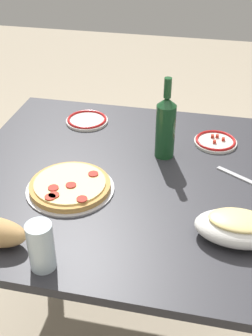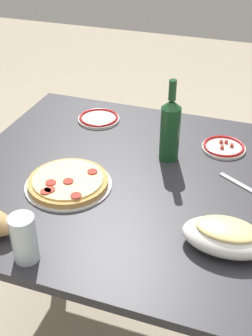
{
  "view_description": "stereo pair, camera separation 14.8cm",
  "coord_description": "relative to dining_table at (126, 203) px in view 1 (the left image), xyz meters",
  "views": [
    {
      "loc": [
        -0.26,
        1.2,
        1.59
      ],
      "look_at": [
        0.0,
        0.0,
        0.77
      ],
      "focal_mm": 46.94,
      "sensor_mm": 36.0,
      "label": 1
    },
    {
      "loc": [
        -0.4,
        1.16,
        1.59
      ],
      "look_at": [
        0.0,
        0.0,
        0.77
      ],
      "focal_mm": 46.94,
      "sensor_mm": 36.0,
      "label": 2
    }
  ],
  "objects": [
    {
      "name": "side_plate_far",
      "position": [
        0.24,
        -0.35,
        0.13
      ],
      "size": [
        0.17,
        0.17,
        0.02
      ],
      "color": "white",
      "rests_on": "dining_table"
    },
    {
      "name": "water_glass",
      "position": [
        0.12,
        0.45,
        0.19
      ],
      "size": [
        0.07,
        0.07,
        0.14
      ],
      "primitive_type": "cylinder",
      "color": "silver",
      "rests_on": "dining_table"
    },
    {
      "name": "ground_plane",
      "position": [
        0.0,
        0.0,
        -0.62
      ],
      "size": [
        8.0,
        8.0,
        0.0
      ],
      "primitive_type": "plane",
      "color": "tan",
      "rests_on": "ground"
    },
    {
      "name": "fork_right",
      "position": [
        -0.38,
        -0.07,
        0.12
      ],
      "size": [
        0.15,
        0.1,
        0.0
      ],
      "primitive_type": "cube",
      "rotation": [
        0.0,
        0.0,
        5.74
      ],
      "color": "#B7B7BC",
      "rests_on": "dining_table"
    },
    {
      "name": "wine_bottle",
      "position": [
        -0.11,
        -0.16,
        0.24
      ],
      "size": [
        0.07,
        0.07,
        0.3
      ],
      "color": "#194723",
      "rests_on": "dining_table"
    },
    {
      "name": "baked_pasta_dish",
      "position": [
        -0.37,
        0.24,
        0.16
      ],
      "size": [
        0.24,
        0.15,
        0.08
      ],
      "color": "white",
      "rests_on": "dining_table"
    },
    {
      "name": "pepperoni_pizza",
      "position": [
        0.16,
        0.12,
        0.13
      ],
      "size": [
        0.29,
        0.29,
        0.03
      ],
      "color": "#B7B7BC",
      "rests_on": "dining_table"
    },
    {
      "name": "dining_table",
      "position": [
        0.0,
        0.0,
        0.0
      ],
      "size": [
        1.13,
        1.05,
        0.74
      ],
      "color": "#2D2D33",
      "rests_on": "ground"
    },
    {
      "name": "side_plate_near",
      "position": [
        -0.29,
        -0.28,
        0.13
      ],
      "size": [
        0.16,
        0.16,
        0.02
      ],
      "color": "white",
      "rests_on": "dining_table"
    }
  ]
}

